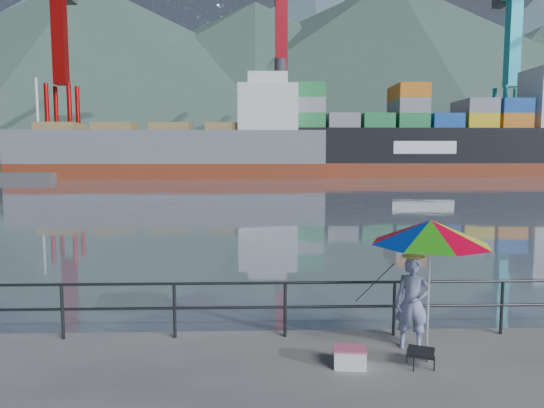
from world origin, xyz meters
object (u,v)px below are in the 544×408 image
Objects in this scene: beach_umbrella at (430,232)px; bulk_carrier at (182,149)px; fisherman at (412,303)px; container_ship at (425,140)px; cooler_bag at (350,358)px.

bulk_carrier is at bearing 101.80° from beach_umbrella.
bulk_carrier is (-14.29, 68.28, 3.40)m from fisherman.
beach_umbrella reaches higher than fisherman.
container_ship is at bearing 70.94° from beach_umbrella.
fisherman is 77.57m from container_ship.
fisherman is 0.69× the size of beach_umbrella.
bulk_carrier is (-14.37, 68.80, 2.09)m from beach_umbrella.
container_ship is (25.43, 73.60, 3.74)m from beach_umbrella.
beach_umbrella is at bearing -62.67° from fisherman.
container_ship is at bearing 77.07° from cooler_bag.
container_ship reaches higher than beach_umbrella.
fisherman is 3.22× the size of cooler_bag.
fisherman is at bearing 37.86° from cooler_bag.
bulk_carrier is 40.13m from container_ship.
cooler_bag is (-1.28, -0.20, -1.95)m from beach_umbrella.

